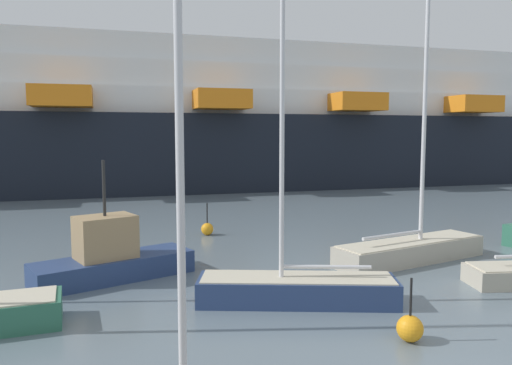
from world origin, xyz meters
TOP-DOWN VIEW (x-y plane):
  - sailboat_0 at (-1.32, 6.71)m, footprint 6.09×3.43m
  - sailboat_1 at (4.89, 9.89)m, footprint 6.96×2.98m
  - fishing_boat_0 at (-6.52, 10.97)m, footprint 5.73×3.44m
  - channel_buoy_0 at (-1.72, 17.38)m, footprint 0.61×0.61m
  - channel_buoy_1 at (0.25, 3.28)m, footprint 0.65×0.65m
  - cruise_ship at (-9.17, 42.40)m, footprint 122.28×21.83m

SIDE VIEW (x-z plane):
  - channel_buoy_0 at x=-1.72m, z-range -0.49..1.13m
  - channel_buoy_1 at x=0.25m, z-range -0.46..1.13m
  - sailboat_1 at x=4.89m, z-range -4.83..5.98m
  - sailboat_0 at x=-1.32m, z-range -5.41..6.58m
  - fishing_boat_0 at x=-6.52m, z-range -1.31..2.86m
  - cruise_ship at x=-9.17m, z-range -3.56..15.82m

